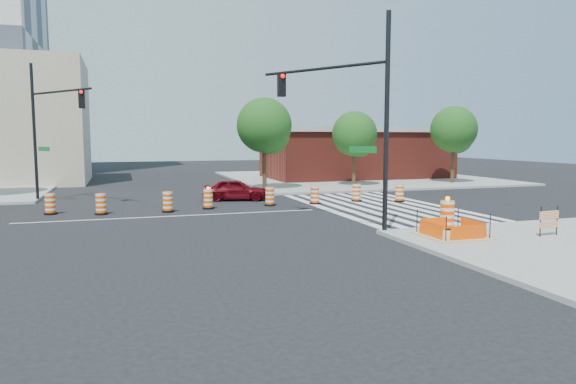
# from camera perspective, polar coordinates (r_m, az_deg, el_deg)

# --- Properties ---
(ground) EXTENTS (120.00, 120.00, 0.00)m
(ground) POSITION_cam_1_polar(r_m,az_deg,el_deg) (24.93, -12.52, -2.64)
(ground) COLOR black
(ground) RESTS_ON ground
(sidewalk_ne) EXTENTS (22.00, 22.00, 0.15)m
(sidewalk_ne) POSITION_cam_1_polar(r_m,az_deg,el_deg) (47.28, 7.50, 1.57)
(sidewalk_ne) COLOR gray
(sidewalk_ne) RESTS_ON ground
(crosswalk_east) EXTENTS (6.75, 13.50, 0.01)m
(crosswalk_east) POSITION_cam_1_polar(r_m,az_deg,el_deg) (28.13, 10.28, -1.60)
(crosswalk_east) COLOR silver
(crosswalk_east) RESTS_ON ground
(lane_centerline) EXTENTS (14.00, 0.12, 0.01)m
(lane_centerline) POSITION_cam_1_polar(r_m,az_deg,el_deg) (24.93, -12.52, -2.62)
(lane_centerline) COLOR silver
(lane_centerline) RESTS_ON ground
(excavation_pit) EXTENTS (2.20, 2.20, 0.90)m
(excavation_pit) POSITION_cam_1_polar(r_m,az_deg,el_deg) (19.52, 17.77, -4.50)
(excavation_pit) COLOR tan
(excavation_pit) RESTS_ON ground
(brick_storefront) EXTENTS (16.50, 8.50, 4.60)m
(brick_storefront) POSITION_cam_1_polar(r_m,az_deg,el_deg) (47.16, 7.54, 4.29)
(brick_storefront) COLOR maroon
(brick_storefront) RESTS_ON ground
(red_coupe) EXTENTS (4.05, 2.37, 1.29)m
(red_coupe) POSITION_cam_1_polar(r_m,az_deg,el_deg) (30.62, -5.89, 0.28)
(red_coupe) COLOR #5B070F
(red_coupe) RESTS_ON ground
(signal_pole_se) EXTENTS (3.41, 5.37, 8.24)m
(signal_pole_se) POSITION_cam_1_polar(r_m,az_deg,el_deg) (20.85, 6.75, 9.71)
(signal_pole_se) COLOR black
(signal_pole_se) RESTS_ON ground
(signal_pole_nw) EXTENTS (3.53, 4.88, 7.79)m
(signal_pole_nw) POSITION_cam_1_polar(r_m,az_deg,el_deg) (31.80, -25.07, 7.43)
(signal_pole_nw) COLOR black
(signal_pole_nw) RESTS_ON ground
(pit_drum) EXTENTS (0.67, 0.67, 1.32)m
(pit_drum) POSITION_cam_1_polar(r_m,az_deg,el_deg) (20.67, 17.26, -2.58)
(pit_drum) COLOR black
(pit_drum) RESTS_ON ground
(barricade) EXTENTS (0.92, 0.12, 1.09)m
(barricade) POSITION_cam_1_polar(r_m,az_deg,el_deg) (20.86, 27.01, -2.75)
(barricade) COLOR #ED5105
(barricade) RESTS_ON ground
(tree_north_c) EXTENTS (3.80, 3.80, 6.46)m
(tree_north_c) POSITION_cam_1_polar(r_m,az_deg,el_deg) (35.61, -2.60, 7.05)
(tree_north_c) COLOR #382314
(tree_north_c) RESTS_ON ground
(tree_north_d) EXTENTS (3.34, 3.34, 5.67)m
(tree_north_d) POSITION_cam_1_polar(r_m,az_deg,el_deg) (38.55, 7.42, 6.14)
(tree_north_d) COLOR #382314
(tree_north_d) RESTS_ON ground
(tree_north_e) EXTENTS (3.65, 3.65, 6.20)m
(tree_north_e) POSITION_cam_1_polar(r_m,az_deg,el_deg) (42.97, 17.96, 6.36)
(tree_north_e) COLOR #382314
(tree_north_e) RESTS_ON ground
(median_drum_2) EXTENTS (0.60, 0.60, 1.02)m
(median_drum_2) POSITION_cam_1_polar(r_m,az_deg,el_deg) (27.34, -24.91, -1.29)
(median_drum_2) COLOR black
(median_drum_2) RESTS_ON ground
(median_drum_3) EXTENTS (0.60, 0.60, 1.02)m
(median_drum_3) POSITION_cam_1_polar(r_m,az_deg,el_deg) (26.36, -20.06, -1.34)
(median_drum_3) COLOR black
(median_drum_3) RESTS_ON ground
(median_drum_4) EXTENTS (0.60, 0.60, 1.02)m
(median_drum_4) POSITION_cam_1_polar(r_m,az_deg,el_deg) (26.29, -13.21, -1.16)
(median_drum_4) COLOR black
(median_drum_4) RESTS_ON ground
(median_drum_5) EXTENTS (0.60, 0.60, 1.18)m
(median_drum_5) POSITION_cam_1_polar(r_m,az_deg,el_deg) (27.06, -8.86, -0.85)
(median_drum_5) COLOR black
(median_drum_5) RESTS_ON ground
(median_drum_6) EXTENTS (0.60, 0.60, 1.02)m
(median_drum_6) POSITION_cam_1_polar(r_m,az_deg,el_deg) (28.04, -2.03, -0.56)
(median_drum_6) COLOR black
(median_drum_6) RESTS_ON ground
(median_drum_7) EXTENTS (0.60, 0.60, 1.02)m
(median_drum_7) POSITION_cam_1_polar(r_m,az_deg,el_deg) (28.75, 2.99, -0.40)
(median_drum_7) COLOR black
(median_drum_7) RESTS_ON ground
(median_drum_8) EXTENTS (0.60, 0.60, 1.02)m
(median_drum_8) POSITION_cam_1_polar(r_m,az_deg,el_deg) (30.12, 7.62, -0.16)
(median_drum_8) COLOR black
(median_drum_8) RESTS_ON ground
(median_drum_9) EXTENTS (0.60, 0.60, 1.02)m
(median_drum_9) POSITION_cam_1_polar(r_m,az_deg,el_deg) (30.40, 12.29, -0.18)
(median_drum_9) COLOR black
(median_drum_9) RESTS_ON ground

